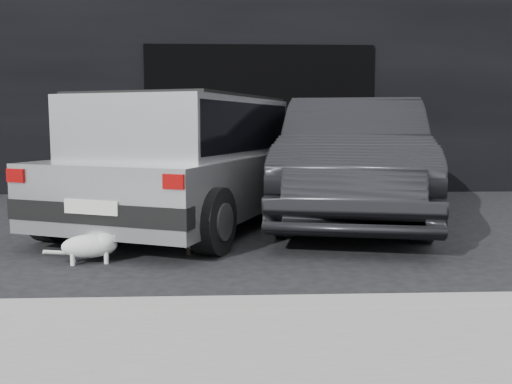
{
  "coord_description": "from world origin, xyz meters",
  "views": [
    {
      "loc": [
        0.47,
        -6.13,
        1.26
      ],
      "look_at": [
        0.72,
        -0.74,
        0.6
      ],
      "focal_mm": 40.0,
      "sensor_mm": 36.0,
      "label": 1
    }
  ],
  "objects_px": {
    "second_car": "(354,159)",
    "cat_siamese": "(193,238)",
    "cat_white": "(93,245)",
    "silver_hatchback": "(190,155)"
  },
  "relations": [
    {
      "from": "second_car",
      "to": "cat_white",
      "type": "height_order",
      "value": "second_car"
    },
    {
      "from": "silver_hatchback",
      "to": "cat_white",
      "type": "bearing_deg",
      "value": -88.87
    },
    {
      "from": "silver_hatchback",
      "to": "cat_siamese",
      "type": "height_order",
      "value": "silver_hatchback"
    },
    {
      "from": "cat_white",
      "to": "second_car",
      "type": "bearing_deg",
      "value": 118.02
    },
    {
      "from": "second_car",
      "to": "cat_siamese",
      "type": "bearing_deg",
      "value": -125.07
    },
    {
      "from": "silver_hatchback",
      "to": "second_car",
      "type": "height_order",
      "value": "second_car"
    },
    {
      "from": "second_car",
      "to": "cat_white",
      "type": "relative_size",
      "value": 6.72
    },
    {
      "from": "cat_white",
      "to": "cat_siamese",
      "type": "bearing_deg",
      "value": 105.81
    },
    {
      "from": "silver_hatchback",
      "to": "second_car",
      "type": "distance_m",
      "value": 2.12
    },
    {
      "from": "cat_siamese",
      "to": "silver_hatchback",
      "type": "bearing_deg",
      "value": -102.83
    }
  ]
}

